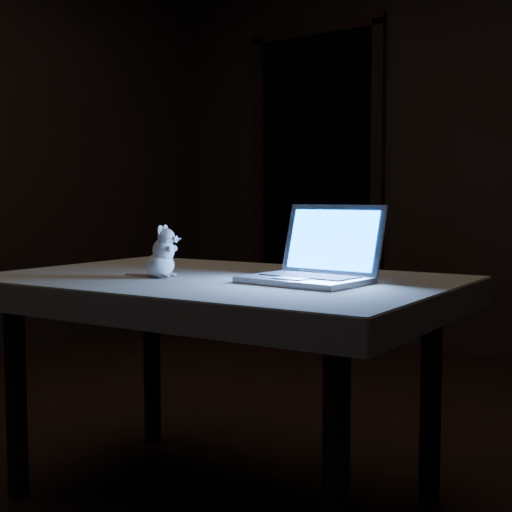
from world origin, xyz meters
The scene contains 7 objects.
floor centered at (0.00, 0.00, 0.00)m, with size 5.00×5.00×0.00m, color black.
back_wall centered at (0.00, 2.50, 1.30)m, with size 4.50×0.04×2.60m, color black.
doorway centered at (-1.10, 2.50, 1.06)m, with size 1.06×0.36×2.13m, color black, non-canonical shape.
table centered at (0.27, -0.06, 0.35)m, with size 1.32×0.85×0.71m, color black, non-canonical shape.
tablecloth centered at (0.19, -0.10, 0.67)m, with size 1.40×0.93×0.08m, color beige, non-canonical shape.
laptop centered at (0.57, -0.04, 0.83)m, with size 0.34×0.30×0.23m, color #A7A6AB, non-canonical shape.
plush_mouse centered at (0.14, -0.20, 0.79)m, with size 0.12×0.12×0.16m, color white, non-canonical shape.
Camera 1 is at (1.78, -1.78, 0.96)m, focal length 52.00 mm.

